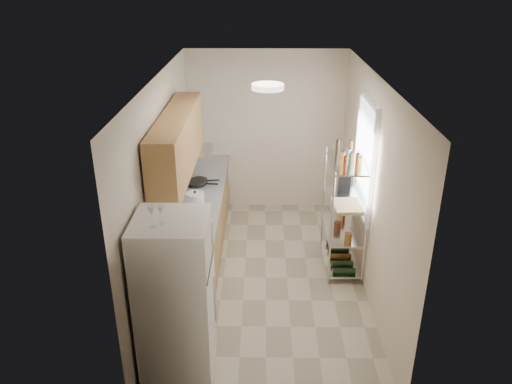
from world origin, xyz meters
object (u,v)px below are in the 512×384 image
at_px(refrigerator, 176,297).
at_px(cutting_board, 347,206).
at_px(espresso_machine, 345,179).
at_px(rice_cooker, 195,200).
at_px(frying_pan_large, 196,183).

relative_size(refrigerator, cutting_board, 3.84).
bearing_deg(cutting_board, espresso_machine, 85.35).
height_order(refrigerator, rice_cooker, refrigerator).
distance_m(refrigerator, cutting_board, 2.49).
bearing_deg(rice_cooker, frying_pan_large, 96.37).
xyz_separation_m(frying_pan_large, espresso_machine, (2.03, -0.36, 0.23)).
height_order(frying_pan_large, espresso_machine, espresso_machine).
relative_size(frying_pan_large, espresso_machine, 1.01).
height_order(rice_cooker, frying_pan_large, rice_cooker).
xyz_separation_m(rice_cooker, cutting_board, (1.91, -0.21, 0.03)).
relative_size(refrigerator, rice_cooker, 7.16).
distance_m(rice_cooker, frying_pan_large, 0.71).
xyz_separation_m(refrigerator, rice_cooker, (-0.04, 1.84, 0.16)).
relative_size(rice_cooker, espresso_machine, 0.83).
bearing_deg(espresso_machine, refrigerator, -118.69).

